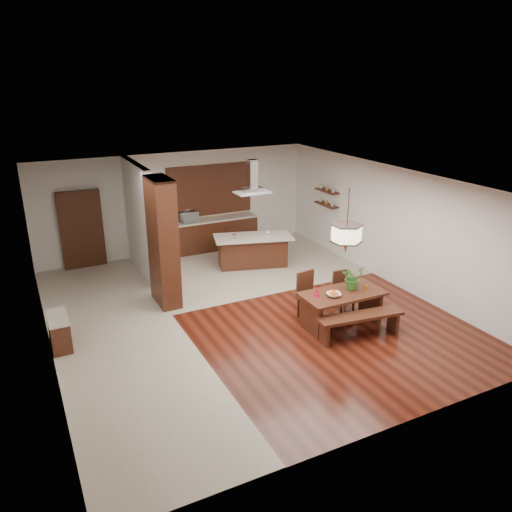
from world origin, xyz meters
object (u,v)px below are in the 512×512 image
hallway_console (59,332)px  dining_bench (360,326)px  dining_chair_left (311,296)px  dining_table (342,301)px  range_hood (252,177)px  fruit_bowl (334,295)px  foliage_plant (353,277)px  kitchen_island (253,251)px  island_cup (268,233)px  dining_chair_right (344,291)px  pendant_lantern (347,221)px  microwave (188,217)px

hallway_console → dining_bench: size_ratio=0.50×
dining_bench → dining_chair_left: size_ratio=1.75×
dining_table → range_hood: bearing=92.4°
fruit_bowl → foliage_plant: bearing=14.7°
hallway_console → kitchen_island: size_ratio=0.39×
dining_table → island_cup: (0.26, 3.80, 0.38)m
dining_chair_left → range_hood: (0.26, 3.34, 1.96)m
hallway_console → fruit_bowl: size_ratio=3.07×
dining_bench → dining_chair_right: (0.44, 1.15, 0.20)m
hallway_console → dining_chair_left: dining_chair_left is taller
range_hood → island_cup: bearing=-9.9°
dining_chair_left → kitchen_island: bearing=78.5°
foliage_plant → dining_chair_right: bearing=71.5°
foliage_plant → pendant_lantern: bearing=-165.3°
pendant_lantern → foliage_plant: (0.29, 0.07, -1.26)m
kitchen_island → island_cup: bearing=6.8°
pendant_lantern → island_cup: 4.03m
fruit_bowl → island_cup: size_ratio=2.36×
fruit_bowl → range_hood: size_ratio=0.32×
dining_table → range_hood: (-0.16, 3.87, 1.93)m
dining_bench → fruit_bowl: fruit_bowl is taller
pendant_lantern → foliage_plant: bearing=14.7°
dining_bench → microwave: microwave is taller
dining_bench → microwave: bearing=102.0°
dining_chair_left → island_cup: 3.36m
dining_bench → hallway_console: bearing=156.9°
dining_chair_left → microwave: 5.24m
foliage_plant → kitchen_island: foliage_plant is taller
fruit_bowl → microwave: 5.84m
dining_bench → fruit_bowl: size_ratio=6.18×
range_hood → island_cup: range_hood is taller
microwave → pendant_lantern: bearing=-92.4°
dining_table → dining_chair_left: size_ratio=1.72×
dining_table → microwave: 5.84m
dining_chair_left → fruit_bowl: size_ratio=3.54×
dining_chair_left → fruit_bowl: dining_chair_left is taller
dining_bench → fruit_bowl: (-0.27, 0.55, 0.51)m
range_hood → pendant_lantern: bearing=-87.6°
dining_chair_left → foliage_plant: 0.97m
dining_table → microwave: bearing=103.4°
dining_chair_left → dining_chair_right: bearing=-7.4°
foliage_plant → kitchen_island: (-0.45, 3.79, -0.54)m
fruit_bowl → microwave: bearing=100.6°
fruit_bowl → dining_chair_left: bearing=104.5°
fruit_bowl → kitchen_island: 3.95m
hallway_console → island_cup: island_cup is taller
range_hood → dining_table: bearing=-87.6°
dining_table → island_cup: island_cup is taller
dining_chair_right → island_cup: island_cup is taller
dining_chair_left → kitchen_island: (0.26, 3.33, -0.07)m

